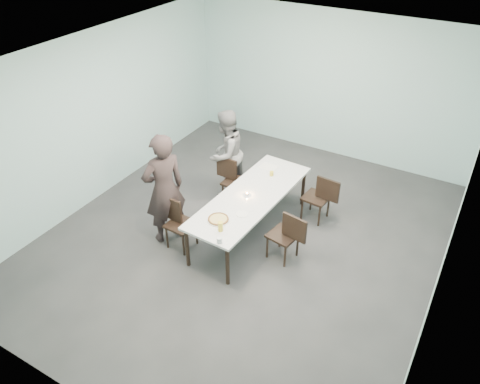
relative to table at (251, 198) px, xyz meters
The scene contains 16 objects.
ground 0.71m from the table, 94.35° to the right, with size 7.00×7.00×0.00m, color #333335.
room_shell 1.34m from the table, 94.35° to the right, with size 6.02×7.02×3.01m.
table is the anchor object (origin of this frame).
chair_near_left 1.24m from the table, 135.11° to the right, with size 0.62×0.44×0.87m.
chair_far_left 1.00m from the table, 138.76° to the left, with size 0.62×0.44×0.87m.
chair_near_right 0.89m from the table, 20.34° to the right, with size 0.64×0.49×0.87m.
chair_far_right 1.28m from the table, 46.39° to the left, with size 0.63×0.46×0.87m.
diner_near 1.40m from the table, 144.60° to the right, with size 0.70×0.46×1.91m, color black.
diner_far 1.32m from the table, 139.20° to the left, with size 0.81×0.63×1.66m, color slate.
pizza 0.83m from the table, 97.05° to the right, with size 0.34×0.34×0.04m.
side_plate 0.54m from the table, 75.39° to the right, with size 0.18×0.18×0.01m, color white.
beer_glass 1.02m from the table, 86.67° to the right, with size 0.08×0.08×0.15m, color gold.
water_tumbler 1.27m from the table, 81.32° to the right, with size 0.08×0.08×0.09m, color silver.
tealight 0.10m from the table, 156.00° to the right, with size 0.06×0.06×0.05m.
amber_tumbler 0.72m from the table, 88.53° to the left, with size 0.07×0.07×0.08m, color gold.
menu 0.96m from the table, 99.25° to the left, with size 0.30×0.22×0.01m, color silver.
Camera 1 is at (2.98, -5.32, 5.02)m, focal length 35.00 mm.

